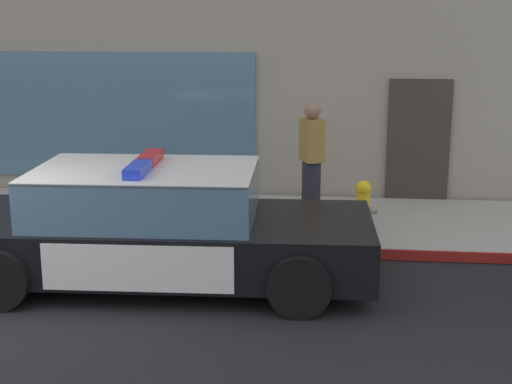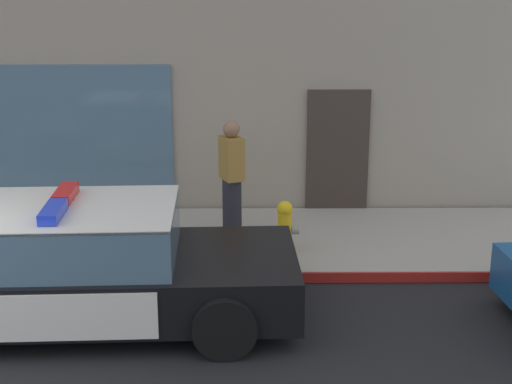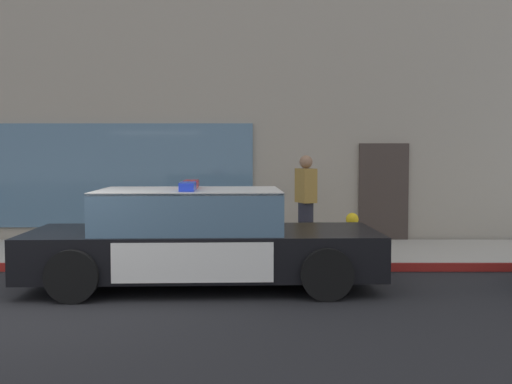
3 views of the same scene
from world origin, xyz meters
name	(u,v)px [view 1 (image 1 of 3)]	position (x,y,z in m)	size (l,w,h in m)	color
sidewalk	(69,216)	(0.00, 3.94, 0.07)	(48.00, 2.75, 0.15)	#A39E93
curb_red_paint	(33,243)	(0.00, 2.54, 0.08)	(28.80, 0.04, 0.14)	maroon
police_cruiser	(158,227)	(2.01, 1.46, 0.68)	(4.96, 2.29, 1.49)	black
fire_hydrant	(363,207)	(4.46, 3.32, 0.50)	(0.34, 0.39, 0.73)	gold
pedestrian_on_sidewalk	(312,160)	(3.72, 4.02, 1.01)	(0.39, 0.47, 1.71)	#23232D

